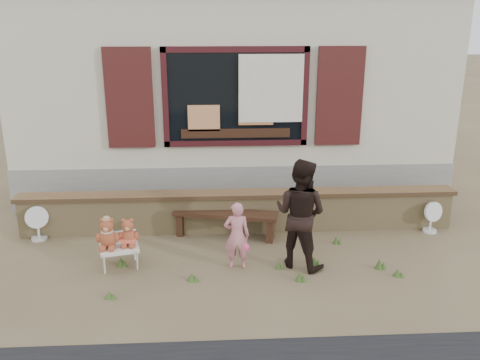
{
  "coord_description": "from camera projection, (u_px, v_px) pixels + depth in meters",
  "views": [
    {
      "loc": [
        -0.41,
        -6.73,
        3.38
      ],
      "look_at": [
        0.0,
        0.6,
        1.0
      ],
      "focal_mm": 38.0,
      "sensor_mm": 36.0,
      "label": 1
    }
  ],
  "objects": [
    {
      "name": "grass_tufts",
      "position": [
        266.0,
        268.0,
        7.01
      ],
      "size": [
        3.94,
        1.54,
        0.15
      ],
      "color": "#3A5522",
      "rests_on": "ground"
    },
    {
      "name": "brick_wall",
      "position": [
        239.0,
        211.0,
        8.3
      ],
      "size": [
        7.1,
        0.36,
        0.67
      ],
      "color": "tan",
      "rests_on": "ground"
    },
    {
      "name": "teddy_bear_right",
      "position": [
        128.0,
        231.0,
        7.06
      ],
      "size": [
        0.35,
        0.32,
        0.4
      ],
      "primitive_type": null,
      "rotation": [
        0.0,
        0.0,
        0.24
      ],
      "color": "brown",
      "rests_on": "folding_chair"
    },
    {
      "name": "fan_right",
      "position": [
        431.0,
        217.0,
        8.26
      ],
      "size": [
        0.34,
        0.22,
        0.53
      ],
      "rotation": [
        0.0,
        0.0,
        0.31
      ],
      "color": "white",
      "rests_on": "ground"
    },
    {
      "name": "child",
      "position": [
        237.0,
        236.0,
        7.0
      ],
      "size": [
        0.37,
        0.25,
        0.98
      ],
      "primitive_type": "imported",
      "rotation": [
        0.0,
        0.0,
        3.09
      ],
      "color": "#D57F89",
      "rests_on": "ground"
    },
    {
      "name": "ground",
      "position": [
        242.0,
        257.0,
        7.46
      ],
      "size": [
        80.0,
        80.0,
        0.0
      ],
      "primitive_type": "plane",
      "color": "brown",
      "rests_on": "ground"
    },
    {
      "name": "fan_left",
      "position": [
        37.0,
        223.0,
        7.96
      ],
      "size": [
        0.37,
        0.24,
        0.57
      ],
      "rotation": [
        0.0,
        0.0,
        0.32
      ],
      "color": "silver",
      "rests_on": "ground"
    },
    {
      "name": "teddy_bear_left",
      "position": [
        107.0,
        232.0,
        6.97
      ],
      "size": [
        0.38,
        0.35,
        0.45
      ],
      "primitive_type": null,
      "rotation": [
        0.0,
        0.0,
        0.24
      ],
      "color": "brown",
      "rests_on": "folding_chair"
    },
    {
      "name": "shopfront",
      "position": [
        230.0,
        82.0,
        11.1
      ],
      "size": [
        8.04,
        5.13,
        4.0
      ],
      "color": "#BCB298",
      "rests_on": "ground"
    },
    {
      "name": "folding_chair",
      "position": [
        119.0,
        248.0,
        7.09
      ],
      "size": [
        0.61,
        0.57,
        0.32
      ],
      "rotation": [
        0.0,
        0.0,
        0.24
      ],
      "color": "silver",
      "rests_on": "ground"
    },
    {
      "name": "adult",
      "position": [
        300.0,
        214.0,
        6.99
      ],
      "size": [
        0.96,
        0.92,
        1.56
      ],
      "primitive_type": "imported",
      "rotation": [
        0.0,
        0.0,
        2.53
      ],
      "color": "black",
      "rests_on": "ground"
    },
    {
      "name": "bench",
      "position": [
        225.0,
        219.0,
        8.06
      ],
      "size": [
        1.69,
        0.72,
        0.42
      ],
      "rotation": [
        0.0,
        0.0,
        -0.23
      ],
      "color": "black",
      "rests_on": "ground"
    }
  ]
}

